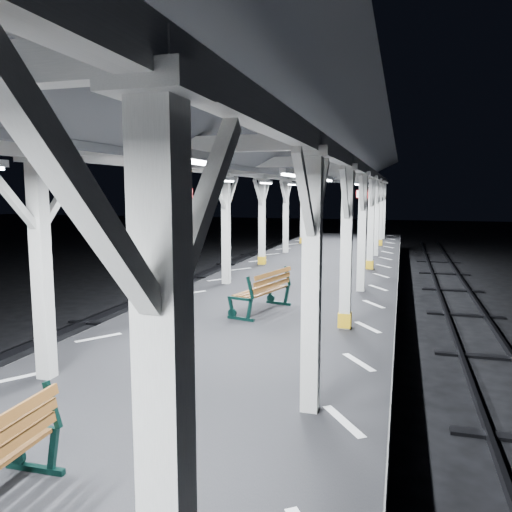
% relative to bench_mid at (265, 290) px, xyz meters
% --- Properties ---
extents(ground, '(120.00, 120.00, 0.00)m').
position_rel_bench_mid_xyz_m(ground, '(-0.07, -2.85, -1.53)').
color(ground, black).
rests_on(ground, ground).
extents(platform, '(6.00, 50.00, 1.00)m').
position_rel_bench_mid_xyz_m(platform, '(-0.07, -2.85, -1.03)').
color(platform, black).
rests_on(platform, ground).
extents(hazard_stripes_left, '(1.00, 48.00, 0.01)m').
position_rel_bench_mid_xyz_m(hazard_stripes_left, '(-2.52, -2.85, -0.52)').
color(hazard_stripes_left, silver).
rests_on(hazard_stripes_left, platform).
extents(hazard_stripes_right, '(1.00, 48.00, 0.01)m').
position_rel_bench_mid_xyz_m(hazard_stripes_right, '(2.38, -2.85, -0.52)').
color(hazard_stripes_right, silver).
rests_on(hazard_stripes_right, platform).
extents(canopy, '(5.40, 49.00, 4.65)m').
position_rel_bench_mid_xyz_m(canopy, '(-0.07, -2.86, 3.03)').
color(canopy, silver).
rests_on(canopy, platform).
extents(bench_mid, '(1.09, 1.94, 0.99)m').
position_rel_bench_mid_xyz_m(bench_mid, '(0.00, 0.00, 0.00)').
color(bench_mid, black).
rests_on(bench_mid, platform).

